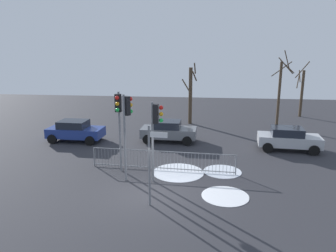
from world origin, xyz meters
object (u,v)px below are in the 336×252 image
(traffic_light_foreground_left, at_px, (156,124))
(car_silver_far, at_px, (288,138))
(bare_tree_right, at_px, (302,92))
(car_grey_near, at_px, (168,131))
(direction_sign_post, at_px, (151,162))
(traffic_light_rear_right, at_px, (127,118))
(traffic_light_mid_left, at_px, (119,114))
(car_blue_mid, at_px, (75,130))
(bare_tree_centre, at_px, (280,91))
(bare_tree_left, at_px, (190,94))

(traffic_light_foreground_left, height_order, car_silver_far, traffic_light_foreground_left)
(car_silver_far, xyz_separation_m, bare_tree_right, (3.71, 11.11, 1.63))
(car_grey_near, xyz_separation_m, bare_tree_right, (11.54, 10.04, 1.63))
(direction_sign_post, bearing_deg, traffic_light_rear_right, 126.85)
(traffic_light_mid_left, height_order, bare_tree_right, bare_tree_right)
(car_blue_mid, xyz_separation_m, car_grey_near, (6.47, 0.70, 0.00))
(car_blue_mid, relative_size, car_grey_near, 1.00)
(bare_tree_right, bearing_deg, traffic_light_mid_left, -129.82)
(direction_sign_post, relative_size, bare_tree_centre, 0.54)
(traffic_light_rear_right, distance_m, bare_tree_left, 12.91)
(traffic_light_foreground_left, relative_size, bare_tree_right, 0.75)
(bare_tree_left, bearing_deg, bare_tree_centre, -1.71)
(traffic_light_foreground_left, bearing_deg, car_silver_far, 129.65)
(direction_sign_post, height_order, bare_tree_right, bare_tree_right)
(traffic_light_mid_left, bearing_deg, bare_tree_right, -134.64)
(car_silver_far, bearing_deg, car_blue_mid, -176.63)
(bare_tree_left, bearing_deg, direction_sign_post, -93.05)
(traffic_light_mid_left, height_order, direction_sign_post, traffic_light_mid_left)
(traffic_light_mid_left, relative_size, bare_tree_centre, 0.68)
(traffic_light_rear_right, xyz_separation_m, car_silver_far, (9.00, 5.88, -2.34))
(direction_sign_post, distance_m, car_grey_near, 9.57)
(bare_tree_left, distance_m, bare_tree_centre, 7.32)
(car_grey_near, relative_size, bare_tree_right, 0.74)
(car_blue_mid, distance_m, bare_tree_left, 10.18)
(bare_tree_right, bearing_deg, traffic_light_foreground_left, -123.54)
(car_blue_mid, bearing_deg, traffic_light_rear_right, -48.04)
(traffic_light_rear_right, bearing_deg, bare_tree_right, 89.18)
(car_blue_mid, xyz_separation_m, bare_tree_centre, (15.00, 6.21, 2.23))
(car_blue_mid, xyz_separation_m, bare_tree_left, (7.70, 6.43, 1.78))
(car_silver_far, height_order, bare_tree_right, bare_tree_right)
(bare_tree_centre, bearing_deg, bare_tree_right, 56.43)
(direction_sign_post, bearing_deg, traffic_light_foreground_left, 99.22)
(traffic_light_mid_left, xyz_separation_m, bare_tree_right, (13.36, 16.03, -0.69))
(bare_tree_left, bearing_deg, car_blue_mid, -140.13)
(car_blue_mid, height_order, bare_tree_left, bare_tree_left)
(car_blue_mid, bearing_deg, car_silver_far, 0.15)
(traffic_light_foreground_left, relative_size, car_blue_mid, 1.02)
(traffic_light_mid_left, xyz_separation_m, traffic_light_rear_right, (0.65, -0.96, 0.02))
(direction_sign_post, height_order, bare_tree_left, bare_tree_left)
(traffic_light_foreground_left, relative_size, bare_tree_left, 0.75)
(car_silver_far, bearing_deg, traffic_light_foreground_left, -137.09)
(direction_sign_post, bearing_deg, car_silver_far, 53.69)
(direction_sign_post, bearing_deg, traffic_light_mid_left, 127.52)
(car_blue_mid, bearing_deg, traffic_light_foreground_left, -41.69)
(car_grey_near, bearing_deg, bare_tree_centre, 34.09)
(bare_tree_centre, height_order, bare_tree_right, bare_tree_centre)
(car_grey_near, height_order, bare_tree_centre, bare_tree_centre)
(car_silver_far, xyz_separation_m, bare_tree_left, (-6.60, 6.79, 1.78))
(traffic_light_mid_left, bearing_deg, car_silver_far, -157.80)
(direction_sign_post, relative_size, bare_tree_right, 0.65)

